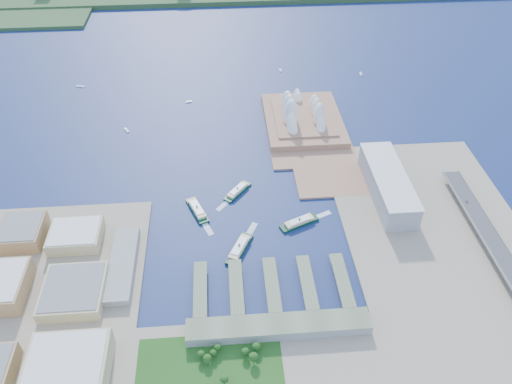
{
  "coord_description": "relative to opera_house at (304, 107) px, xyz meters",
  "views": [
    {
      "loc": [
        -34.34,
        -448.7,
        470.06
      ],
      "look_at": [
        7.68,
        81.64,
        18.0
      ],
      "focal_mm": 35.0,
      "sensor_mm": 36.0,
      "label": 1
    }
  ],
  "objects": [
    {
      "name": "ferry_d",
      "position": [
        -42.72,
        -248.41,
        -26.79
      ],
      "size": [
        56.05,
        34.93,
        10.41
      ],
      "primitive_type": null,
      "rotation": [
        0.0,
        0.0,
        1.98
      ],
      "color": "#0D361F",
      "rests_on": "ground"
    },
    {
      "name": "car_c",
      "position": [
        191.0,
        -239.31,
        -16.47
      ],
      "size": [
        1.9,
        4.68,
        1.36
      ],
      "primitive_type": "imported",
      "color": "slate",
      "rests_on": "expressway"
    },
    {
      "name": "park",
      "position": [
        -165.0,
        -470.0,
        -21.0
      ],
      "size": [
        150.0,
        110.0,
        16.0
      ],
      "primitive_type": null,
      "color": "#194714",
      "rests_on": "south_land"
    },
    {
      "name": "ferry_b",
      "position": [
        -122.45,
        -175.97,
        -27.16
      ],
      "size": [
        42.59,
        47.86,
        9.69
      ],
      "primitive_type": null,
      "rotation": [
        0.0,
        0.0,
        -0.69
      ],
      "color": "#0D361F",
      "rests_on": "ground"
    },
    {
      "name": "west_buildings",
      "position": [
        -355.0,
        -350.0,
        -15.5
      ],
      "size": [
        200.0,
        280.0,
        27.0
      ],
      "primitive_type": null,
      "color": "#A58052",
      "rests_on": "west_land"
    },
    {
      "name": "boat_a",
      "position": [
        -302.67,
        1.21,
        -30.59
      ],
      "size": [
        10.02,
        14.63,
        2.82
      ],
      "primitive_type": null,
      "rotation": [
        0.0,
        0.0,
        0.48
      ],
      "color": "white",
      "rests_on": "ground"
    },
    {
      "name": "boat_c",
      "position": [
        144.58,
        172.35,
        -30.5
      ],
      "size": [
        4.83,
        13.59,
        3.0
      ],
      "primitive_type": null,
      "rotation": [
        0.0,
        0.0,
        3.07
      ],
      "color": "white",
      "rests_on": "ground"
    },
    {
      "name": "ground",
      "position": [
        -105.0,
        -280.0,
        -32.0
      ],
      "size": [
        3000.0,
        3000.0,
        0.0
      ],
      "primitive_type": "plane",
      "color": "#101D4D",
      "rests_on": "ground"
    },
    {
      "name": "ferry_c",
      "position": [
        -125.91,
        -290.19,
        -26.48
      ],
      "size": [
        39.26,
        58.89,
        11.04
      ],
      "primitive_type": null,
      "rotation": [
        0.0,
        0.0,
        2.68
      ],
      "color": "#0D361F",
      "rests_on": "ground"
    },
    {
      "name": "toaster_building",
      "position": [
        90.0,
        -200.0,
        -11.5
      ],
      "size": [
        45.0,
        155.0,
        35.0
      ],
      "primitive_type": "cube",
      "color": "gray",
      "rests_on": "east_land"
    },
    {
      "name": "terminal_building",
      "position": [
        -90.0,
        -415.0,
        -23.0
      ],
      "size": [
        200.0,
        28.0,
        12.0
      ],
      "primitive_type": "cube",
      "color": "gray",
      "rests_on": "south_land"
    },
    {
      "name": "boat_e",
      "position": [
        -15.62,
        200.99,
        -30.57
      ],
      "size": [
        5.09,
        12.04,
        2.87
      ],
      "primitive_type": null,
      "rotation": [
        0.0,
        0.0,
        0.12
      ],
      "color": "white",
      "rests_on": "ground"
    },
    {
      "name": "boat_b",
      "position": [
        -198.91,
        88.47,
        -30.54
      ],
      "size": [
        11.36,
        5.74,
        2.93
      ],
      "primitive_type": null,
      "rotation": [
        0.0,
        0.0,
        1.76
      ],
      "color": "white",
      "rests_on": "ground"
    },
    {
      "name": "west_land",
      "position": [
        -355.0,
        -385.0,
        -30.5
      ],
      "size": [
        220.0,
        390.0,
        3.0
      ],
      "primitive_type": "cube",
      "color": "gray",
      "rests_on": "ground"
    },
    {
      "name": "ferry_a",
      "position": [
        -180.47,
        -212.29,
        -26.73
      ],
      "size": [
        33.89,
        56.98,
        10.53
      ],
      "primitive_type": null,
      "rotation": [
        0.0,
        0.0,
        0.38
      ],
      "color": "#0D361F",
      "rests_on": "ground"
    },
    {
      "name": "peninsula",
      "position": [
        2.5,
        -20.0,
        -30.5
      ],
      "size": [
        135.0,
        220.0,
        3.0
      ],
      "primitive_type": "cube",
      "color": "#946951",
      "rests_on": "ground"
    },
    {
      "name": "east_land",
      "position": [
        135.0,
        -330.0,
        -30.5
      ],
      "size": [
        240.0,
        500.0,
        3.0
      ],
      "primitive_type": "cube",
      "color": "gray",
      "rests_on": "ground"
    },
    {
      "name": "ferry_wharves",
      "position": [
        -91.0,
        -355.0,
        -27.35
      ],
      "size": [
        184.0,
        90.0,
        9.3
      ],
      "primitive_type": null,
      "color": "#5C684E",
      "rests_on": "ground"
    },
    {
      "name": "boat_d",
      "position": [
        -409.89,
        163.43,
        -30.6
      ],
      "size": [
        16.99,
        7.43,
        2.8
      ],
      "primitive_type": null,
      "rotation": [
        0.0,
        0.0,
        1.33
      ],
      "color": "white",
      "rests_on": "ground"
    },
    {
      "name": "opera_house",
      "position": [
        0.0,
        0.0,
        0.0
      ],
      "size": [
        134.0,
        180.0,
        58.0
      ],
      "primitive_type": null,
      "color": "white",
      "rests_on": "peninsula"
    },
    {
      "name": "expressway",
      "position": [
        195.0,
        -340.0,
        -23.07
      ],
      "size": [
        26.0,
        340.0,
        11.85
      ],
      "primitive_type": null,
      "color": "gray",
      "rests_on": "east_land"
    }
  ]
}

